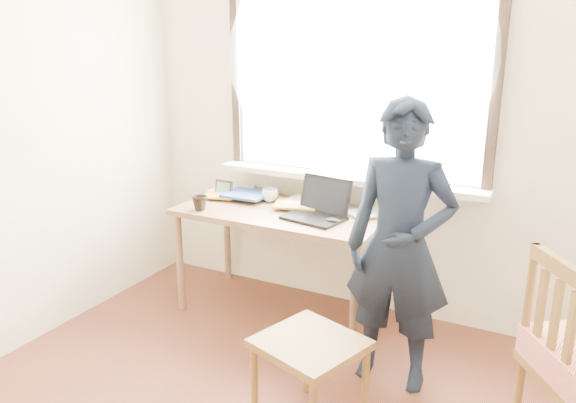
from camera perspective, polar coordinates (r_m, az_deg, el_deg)
The scene contains 12 objects.
room_shell at distance 2.05m, azimuth -6.76°, elevation 10.76°, with size 3.52×4.02×2.61m.
desk at distance 3.72m, azimuth -0.64°, elevation -2.00°, with size 1.37×0.68×0.73m.
laptop at distance 3.54m, azimuth 3.13°, elevation -0.73°, with size 0.41×0.35×0.25m.
mug_white at distance 3.88m, azimuth -1.82°, elevation 0.62°, with size 0.11×0.11×0.09m, color white.
mug_dark at distance 3.73m, azimuth -8.96°, elevation -0.18°, with size 0.10×0.10×0.10m, color black.
mouse at distance 3.44m, azimuth 4.63°, elevation -1.97°, with size 0.10×0.07×0.04m, color black.
desk_clutter at distance 3.96m, azimuth -3.01°, elevation 0.60°, with size 0.87×0.53×0.05m.
book_a at distance 4.04m, azimuth -3.87°, elevation 0.75°, with size 0.19×0.25×0.02m, color white.
book_b at distance 3.72m, azimuth 7.45°, elevation -0.77°, with size 0.20×0.27×0.02m, color white.
picture_frame at distance 4.03m, azimuth -6.53°, elevation 1.25°, with size 0.14×0.02×0.11m.
work_chair at distance 2.76m, azimuth 2.23°, elevation -15.20°, with size 0.56×0.55×0.46m.
person at distance 2.99m, azimuth 11.28°, elevation -4.57°, with size 0.57×0.37×1.56m, color black.
Camera 1 is at (1.12, -1.49, 1.83)m, focal length 35.00 mm.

